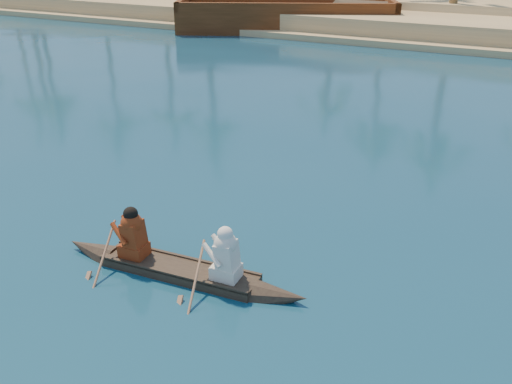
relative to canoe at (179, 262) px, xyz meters
The scene contains 4 objects.
ground 3.66m from the canoe, 147.54° to the left, with size 160.00×160.00×0.00m, color #0B2B4A.
shrub_cluster 33.61m from the canoe, 95.25° to the left, with size 100.00×6.00×2.40m, color #1E3412, non-canonical shape.
canoe is the anchor object (origin of this frame).
barge_mid 28.96m from the canoe, 110.13° to the left, with size 14.32×9.72×2.28m.
Camera 1 is at (8.49, -9.45, 5.92)m, focal length 40.00 mm.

